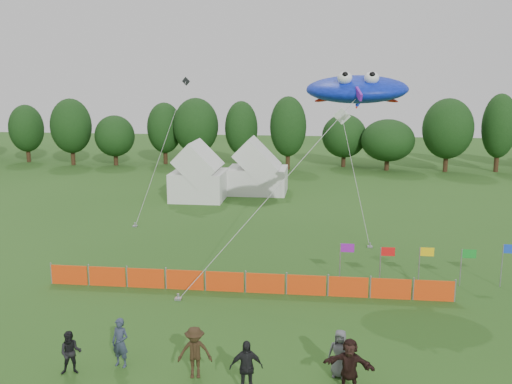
# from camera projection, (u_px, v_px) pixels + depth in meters

# --- Properties ---
(ground) EXTENTS (160.00, 160.00, 0.00)m
(ground) POSITION_uv_depth(u_px,v_px,m) (237.00, 360.00, 21.27)
(ground) COLOR #234C16
(ground) RESTS_ON ground
(treeline) EXTENTS (104.57, 8.78, 8.36)m
(treeline) POSITION_uv_depth(u_px,v_px,m) (312.00, 132.00, 63.92)
(treeline) COLOR #382314
(treeline) RESTS_ON ground
(tent_left) EXTENTS (4.49, 4.49, 3.96)m
(tent_left) POSITION_uv_depth(u_px,v_px,m) (199.00, 176.00, 48.41)
(tent_left) COLOR silver
(tent_left) RESTS_ON ground
(tent_right) EXTENTS (5.30, 4.24, 3.74)m
(tent_right) POSITION_uv_depth(u_px,v_px,m) (257.00, 172.00, 51.12)
(tent_right) COLOR silver
(tent_right) RESTS_ON ground
(barrier_fence) EXTENTS (19.90, 0.06, 1.00)m
(barrier_fence) POSITION_uv_depth(u_px,v_px,m) (245.00, 282.00, 27.84)
(barrier_fence) COLOR #EC3F0D
(barrier_fence) RESTS_ON ground
(flag_row) EXTENTS (8.73, 0.55, 2.22)m
(flag_row) POSITION_uv_depth(u_px,v_px,m) (424.00, 259.00, 28.72)
(flag_row) COLOR gray
(flag_row) RESTS_ON ground
(spectator_a) EXTENTS (0.76, 0.60, 1.84)m
(spectator_a) POSITION_uv_depth(u_px,v_px,m) (120.00, 343.00, 20.70)
(spectator_a) COLOR #2A3246
(spectator_a) RESTS_ON ground
(spectator_b) EXTENTS (0.91, 0.79, 1.60)m
(spectator_b) POSITION_uv_depth(u_px,v_px,m) (71.00, 353.00, 20.19)
(spectator_b) COLOR black
(spectator_b) RESTS_ON ground
(spectator_c) EXTENTS (1.30, 0.87, 1.88)m
(spectator_c) POSITION_uv_depth(u_px,v_px,m) (195.00, 352.00, 19.93)
(spectator_c) COLOR #2F2113
(spectator_c) RESTS_ON ground
(spectator_d) EXTENTS (1.20, 0.71, 1.91)m
(spectator_d) POSITION_uv_depth(u_px,v_px,m) (246.00, 368.00, 18.86)
(spectator_d) COLOR black
(spectator_d) RESTS_ON ground
(spectator_e) EXTENTS (0.95, 0.73, 1.73)m
(spectator_e) POSITION_uv_depth(u_px,v_px,m) (340.00, 353.00, 20.01)
(spectator_e) COLOR #515156
(spectator_e) RESTS_ON ground
(spectator_f) EXTENTS (1.80, 0.88, 1.87)m
(spectator_f) POSITION_uv_depth(u_px,v_px,m) (349.00, 365.00, 19.07)
(spectator_f) COLOR black
(spectator_f) RESTS_ON ground
(stingray_kite) EXTENTS (11.44, 13.24, 10.68)m
(stingray_kite) POSITION_uv_depth(u_px,v_px,m) (357.00, 89.00, 30.25)
(stingray_kite) COLOR #0F2CE2
(stingray_kite) RESTS_ON ground
(small_kite_white) EXTENTS (2.57, 4.33, 8.35)m
(small_kite_white) POSITION_uv_depth(u_px,v_px,m) (350.00, 152.00, 36.97)
(small_kite_white) COLOR white
(small_kite_white) RESTS_ON ground
(small_kite_dark) EXTENTS (1.71, 11.43, 10.29)m
(small_kite_dark) POSITION_uv_depth(u_px,v_px,m) (165.00, 140.00, 44.70)
(small_kite_dark) COLOR black
(small_kite_dark) RESTS_ON ground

